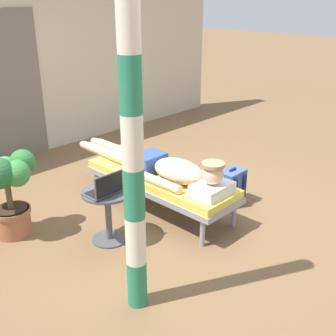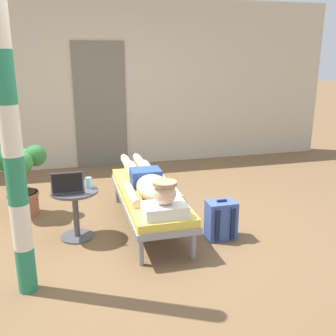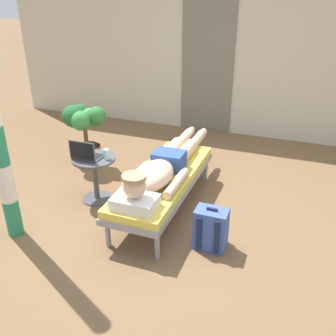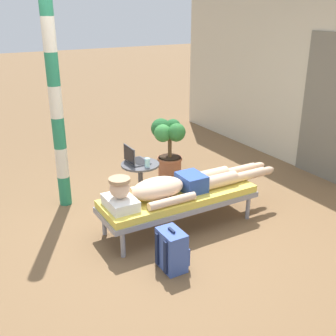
% 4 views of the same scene
% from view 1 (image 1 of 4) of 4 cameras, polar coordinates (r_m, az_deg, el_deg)
% --- Properties ---
extents(ground_plane, '(40.00, 40.00, 0.00)m').
position_cam_1_polar(ground_plane, '(4.65, 0.98, -5.97)').
color(ground_plane, brown).
extents(house_wall_back, '(7.60, 0.20, 2.70)m').
position_cam_1_polar(house_wall_back, '(6.41, -18.95, 13.61)').
color(house_wall_back, beige).
rests_on(house_wall_back, ground).
extents(house_door_panel, '(0.84, 0.03, 2.04)m').
position_cam_1_polar(house_door_panel, '(6.25, -20.12, 10.16)').
color(house_door_panel, '#6D6759').
rests_on(house_door_panel, ground).
extents(lounge_chair, '(0.60, 1.81, 0.42)m').
position_cam_1_polar(lounge_chair, '(4.57, -1.07, -1.69)').
color(lounge_chair, gray).
rests_on(lounge_chair, ground).
extents(person_reclining, '(0.53, 2.17, 0.33)m').
position_cam_1_polar(person_reclining, '(4.48, -0.76, 0.21)').
color(person_reclining, white).
rests_on(person_reclining, lounge_chair).
extents(side_table, '(0.48, 0.48, 0.52)m').
position_cam_1_polar(side_table, '(4.04, -8.09, -5.23)').
color(side_table, '#4C4C51').
rests_on(side_table, ground).
extents(laptop, '(0.31, 0.24, 0.23)m').
position_cam_1_polar(laptop, '(3.87, -8.49, -2.81)').
color(laptop, '#4C4C51').
rests_on(laptop, side_table).
extents(drink_glass, '(0.06, 0.06, 0.11)m').
position_cam_1_polar(drink_glass, '(4.04, -6.82, -1.60)').
color(drink_glass, '#99D8E5').
rests_on(drink_glass, side_table).
extents(backpack, '(0.30, 0.26, 0.42)m').
position_cam_1_polar(backpack, '(4.82, 8.49, -2.56)').
color(backpack, '#3F59A5').
rests_on(backpack, ground).
extents(potted_plant, '(0.57, 0.52, 0.86)m').
position_cam_1_polar(potted_plant, '(4.29, -20.77, -2.29)').
color(potted_plant, '#9E5B3D').
rests_on(potted_plant, ground).
extents(porch_post, '(0.15, 0.15, 2.63)m').
position_cam_1_polar(porch_post, '(2.79, -4.82, 3.52)').
color(porch_post, '#267F59').
rests_on(porch_post, ground).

